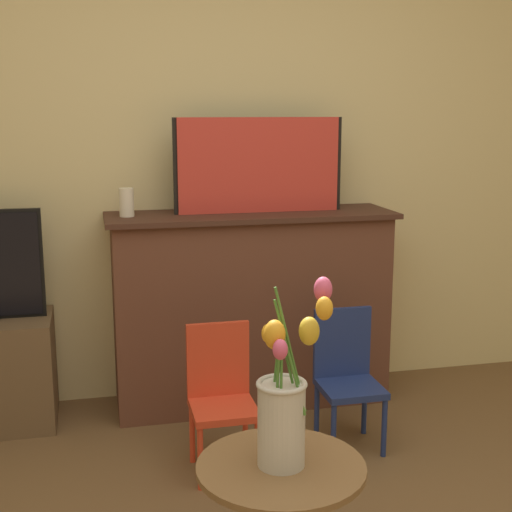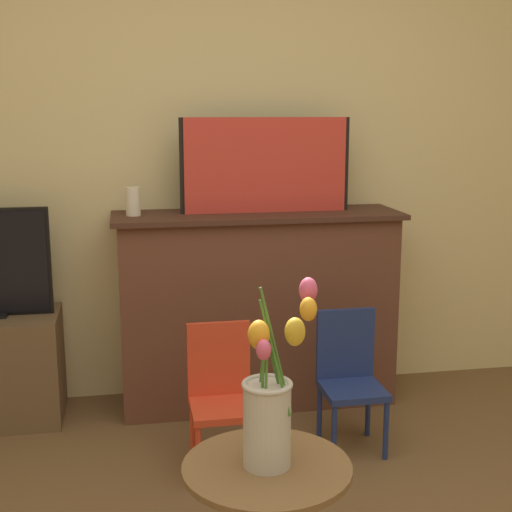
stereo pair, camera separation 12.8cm
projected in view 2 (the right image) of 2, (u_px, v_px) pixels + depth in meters
The scene contains 7 objects.
wall_back at pixel (217, 138), 3.67m from camera, with size 8.00×0.06×2.70m.
fireplace_mantel at pixel (257, 306), 3.64m from camera, with size 1.43×0.44×0.99m.
painting at pixel (266, 165), 3.51m from camera, with size 0.85×0.03×0.47m.
mantel_candle at pixel (133, 202), 3.42m from camera, with size 0.07×0.07×0.14m.
chair_red at pixel (221, 391), 2.98m from camera, with size 0.27×0.27×0.62m.
chair_blue at pixel (349, 374), 3.18m from camera, with size 0.27×0.27×0.62m.
vase_tulips at pixel (270, 404), 2.03m from camera, with size 0.21×0.17×0.56m.
Camera 2 is at (-0.47, -1.56, 1.49)m, focal length 50.00 mm.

